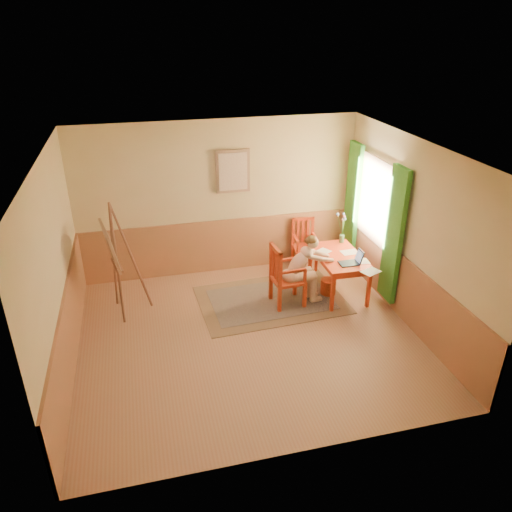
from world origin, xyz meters
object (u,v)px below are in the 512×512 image
object	(u,v)px
chair_left	(285,276)
laptop	(352,261)
chair_back	(304,244)
figure	(303,267)
easel	(113,250)
table	(339,260)

from	to	relation	value
chair_left	laptop	world-z (taller)	chair_left
chair_back	figure	xyz separation A→B (m)	(-0.46, -1.22, 0.18)
chair_left	easel	size ratio (longest dim) A/B	0.56
easel	chair_left	bearing A→B (deg)	-8.65
table	chair_back	bearing A→B (deg)	102.43
chair_back	laptop	bearing A→B (deg)	-77.45
laptop	easel	distance (m)	3.77
table	chair_back	xyz separation A→B (m)	(-0.24, 1.08, -0.16)
figure	easel	size ratio (longest dim) A/B	0.63
table	laptop	xyz separation A→B (m)	(0.08, -0.33, 0.13)
chair_left	chair_back	distance (m)	1.45
figure	chair_left	bearing A→B (deg)	-177.33
table	chair_back	size ratio (longest dim) A/B	1.28
laptop	figure	bearing A→B (deg)	165.51
chair_left	laptop	size ratio (longest dim) A/B	2.89
figure	easel	bearing A→B (deg)	172.50
figure	table	bearing A→B (deg)	10.88
chair_left	chair_back	world-z (taller)	chair_left
chair_back	figure	distance (m)	1.31
chair_left	figure	distance (m)	0.33
figure	laptop	bearing A→B (deg)	-14.49
laptop	easel	world-z (taller)	easel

